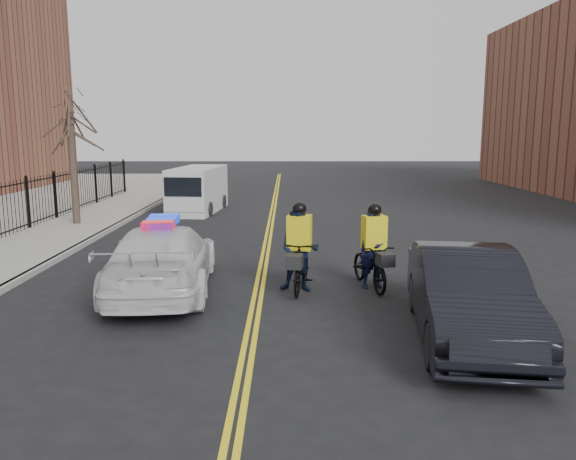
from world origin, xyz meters
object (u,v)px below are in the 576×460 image
Objects in this scene: dark_sedan at (468,296)px; cyclist_near at (374,259)px; police_cruiser at (163,259)px; cargo_van at (197,190)px; cyclist_far at (299,256)px.

cyclist_near is at bearing 116.03° from dark_sedan.
police_cruiser is 4.97m from cyclist_near.
police_cruiser reaches higher than dark_sedan.
dark_sedan is 2.26× the size of cyclist_near.
cargo_van reaches higher than police_cruiser.
police_cruiser is 1.13× the size of dark_sedan.
cyclist_far reaches higher than cyclist_near.
cyclist_near is 1.81m from cyclist_far.
cargo_van is 2.32× the size of cyclist_near.
police_cruiser is 13.40m from cargo_van.
cargo_van reaches higher than cyclist_near.
cargo_van reaches higher than dark_sedan.
dark_sedan is at bearing -83.53° from cyclist_near.
dark_sedan is 2.30× the size of cyclist_far.
dark_sedan is at bearing 148.97° from police_cruiser.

